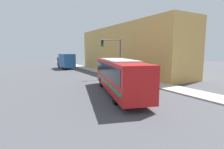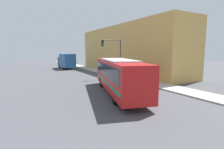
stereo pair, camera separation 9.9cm
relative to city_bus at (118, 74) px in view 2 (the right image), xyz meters
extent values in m
plane|color=#47474C|center=(0.31, -0.71, -1.89)|extent=(120.00, 120.00, 0.00)
cube|color=#B7B2A8|center=(6.13, 19.29, -1.82)|extent=(2.64, 70.00, 0.14)
cube|color=tan|center=(10.45, 14.57, 2.41)|extent=(6.00, 28.57, 8.61)
cube|color=red|center=(0.00, 0.00, -0.10)|extent=(5.72, 11.81, 2.66)
cube|color=black|center=(0.00, 0.00, 0.38)|extent=(5.49, 10.93, 1.12)
cube|color=#197F4C|center=(0.00, 0.00, -0.69)|extent=(5.62, 11.37, 0.24)
cube|color=silver|center=(0.00, 0.00, 1.28)|extent=(4.01, 6.76, 0.16)
cylinder|color=black|center=(2.08, 3.12, -1.35)|extent=(0.58, 1.11, 1.08)
cylinder|color=black|center=(0.01, 3.75, -1.35)|extent=(0.58, 1.11, 1.08)
cylinder|color=black|center=(0.10, -3.37, -1.35)|extent=(0.58, 1.11, 1.08)
cylinder|color=black|center=(-1.97, -2.74, -1.35)|extent=(0.58, 1.11, 1.08)
cube|color=#265999|center=(1.85, 25.23, 0.03)|extent=(2.47, 5.22, 2.94)
cube|color=#262628|center=(1.85, 28.86, -0.40)|extent=(2.34, 2.03, 2.09)
cylinder|color=black|center=(0.77, 28.49, -1.44)|extent=(0.25, 0.90, 0.90)
cylinder|color=black|center=(0.77, 24.25, -1.44)|extent=(0.25, 0.90, 0.90)
cylinder|color=red|center=(5.41, 4.42, -1.45)|extent=(0.26, 0.26, 0.60)
sphere|color=red|center=(5.41, 4.42, -1.07)|extent=(0.24, 0.24, 0.24)
cylinder|color=red|center=(5.41, 4.28, -1.42)|extent=(0.12, 0.15, 0.12)
cylinder|color=#47474C|center=(5.56, 8.57, 1.04)|extent=(0.16, 0.16, 5.58)
cylinder|color=#47474C|center=(3.96, 8.57, 3.67)|extent=(3.20, 0.11, 0.11)
cube|color=black|center=(2.56, 8.57, 3.22)|extent=(0.30, 0.24, 0.90)
sphere|color=#19D83F|center=(2.56, 8.43, 3.00)|extent=(0.18, 0.18, 0.18)
cylinder|color=#47474C|center=(5.41, 9.69, -1.25)|extent=(0.06, 0.06, 1.00)
cylinder|color=#4C4C51|center=(5.41, 9.69, -0.64)|extent=(0.14, 0.14, 0.22)
cylinder|color=#47382D|center=(6.75, 3.42, -1.37)|extent=(0.28, 0.28, 0.77)
cylinder|color=#338C4C|center=(6.75, 3.42, -0.66)|extent=(0.34, 0.34, 0.64)
sphere|color=tan|center=(6.75, 3.42, -0.24)|extent=(0.21, 0.21, 0.21)
cylinder|color=#47382D|center=(5.96, 9.51, -1.32)|extent=(0.28, 0.28, 0.86)
cylinder|color=#B22D33|center=(5.96, 9.51, -0.53)|extent=(0.34, 0.34, 0.72)
sphere|color=tan|center=(5.96, 9.51, -0.05)|extent=(0.23, 0.23, 0.23)
camera|label=1|loc=(-8.51, -13.93, 2.13)|focal=28.00mm
camera|label=2|loc=(-8.42, -13.97, 2.13)|focal=28.00mm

